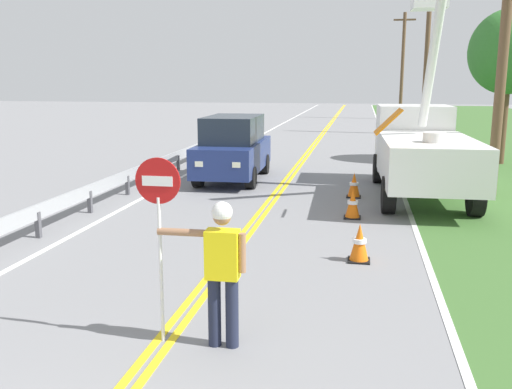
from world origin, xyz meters
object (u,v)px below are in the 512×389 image
(traffic_cone_tail, at_px, (354,185))
(oncoming_suv_nearest, at_px, (233,148))
(roadside_tree_verge, at_px, (509,53))
(traffic_cone_mid, at_px, (353,204))
(utility_pole_mid, at_px, (426,64))
(utility_pole_near, at_px, (505,31))
(stop_sign_paddle, at_px, (159,209))
(flagger_worker, at_px, (222,265))
(utility_pole_far, at_px, (403,64))
(utility_bucket_truck, at_px, (420,145))
(traffic_cone_lead, at_px, (359,243))

(traffic_cone_tail, bearing_deg, oncoming_suv_nearest, 152.01)
(traffic_cone_tail, xyz_separation_m, roadside_tree_verge, (5.56, 7.65, 3.93))
(traffic_cone_mid, bearing_deg, utility_pole_mid, 80.37)
(oncoming_suv_nearest, bearing_deg, utility_pole_near, -7.63)
(stop_sign_paddle, xyz_separation_m, traffic_cone_tail, (2.21, 9.44, -1.37))
(traffic_cone_tail, height_order, roadside_tree_verge, roadside_tree_verge)
(flagger_worker, height_order, roadside_tree_verge, roadside_tree_verge)
(traffic_cone_mid, bearing_deg, utility_pole_far, 84.77)
(roadside_tree_verge, bearing_deg, traffic_cone_mid, -118.73)
(flagger_worker, xyz_separation_m, utility_pole_near, (5.32, 10.48, 3.49))
(traffic_cone_mid, bearing_deg, flagger_worker, -101.82)
(utility_bucket_truck, relative_size, traffic_cone_lead, 9.82)
(utility_pole_mid, height_order, traffic_cone_tail, utility_pole_mid)
(flagger_worker, relative_size, oncoming_suv_nearest, 0.39)
(oncoming_suv_nearest, bearing_deg, traffic_cone_mid, -49.15)
(stop_sign_paddle, distance_m, traffic_cone_lead, 4.60)
(roadside_tree_verge, bearing_deg, oncoming_suv_nearest, -149.75)
(oncoming_suv_nearest, distance_m, traffic_cone_mid, 6.10)
(utility_bucket_truck, height_order, utility_pole_near, utility_pole_near)
(traffic_cone_mid, height_order, roadside_tree_verge, roadside_tree_verge)
(utility_pole_far, relative_size, traffic_cone_mid, 12.54)
(utility_bucket_truck, distance_m, traffic_cone_lead, 6.81)
(traffic_cone_lead, xyz_separation_m, roadside_tree_verge, (5.37, 13.41, 3.93))
(utility_pole_far, bearing_deg, traffic_cone_tail, -95.62)
(traffic_cone_mid, distance_m, traffic_cone_tail, 2.48)
(flagger_worker, bearing_deg, roadside_tree_verge, 67.69)
(traffic_cone_mid, bearing_deg, stop_sign_paddle, -107.72)
(stop_sign_paddle, relative_size, traffic_cone_tail, 3.33)
(traffic_cone_mid, bearing_deg, traffic_cone_tail, 90.18)
(flagger_worker, bearing_deg, oncoming_suv_nearest, 102.28)
(utility_bucket_truck, height_order, utility_pole_mid, utility_pole_mid)
(utility_pole_far, height_order, roadside_tree_verge, utility_pole_far)
(utility_pole_far, bearing_deg, flagger_worker, -96.29)
(utility_bucket_truck, xyz_separation_m, utility_pole_near, (2.07, 0.28, 3.11))
(oncoming_suv_nearest, bearing_deg, utility_pole_mid, 66.46)
(flagger_worker, bearing_deg, utility_pole_near, 63.06)
(traffic_cone_lead, bearing_deg, oncoming_suv_nearest, 117.79)
(flagger_worker, height_order, utility_pole_near, utility_pole_near)
(oncoming_suv_nearest, xyz_separation_m, traffic_cone_mid, (3.96, -4.58, -0.72))
(utility_pole_near, height_order, traffic_cone_tail, utility_pole_near)
(utility_pole_mid, bearing_deg, flagger_worker, -100.15)
(traffic_cone_lead, distance_m, traffic_cone_tail, 5.76)
(flagger_worker, relative_size, stop_sign_paddle, 0.78)
(oncoming_suv_nearest, relative_size, utility_pole_far, 0.53)
(utility_pole_mid, height_order, traffic_cone_mid, utility_pole_mid)
(stop_sign_paddle, relative_size, traffic_cone_lead, 3.33)
(traffic_cone_lead, bearing_deg, stop_sign_paddle, -123.12)
(utility_bucket_truck, relative_size, traffic_cone_tail, 9.82)
(utility_bucket_truck, xyz_separation_m, utility_pole_mid, (2.00, 19.16, 2.79))
(flagger_worker, distance_m, traffic_cone_mid, 7.13)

